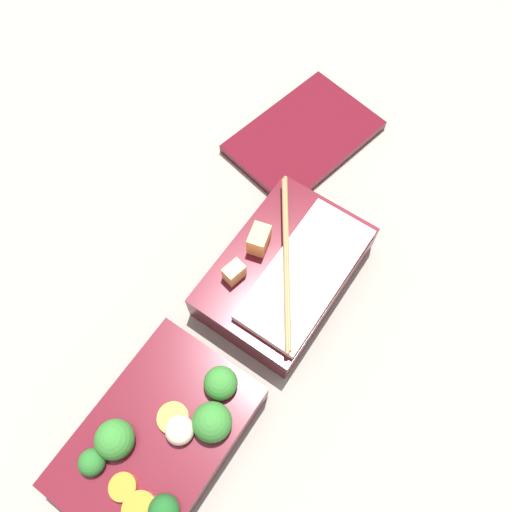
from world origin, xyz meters
The scene contains 4 objects.
ground_plane centered at (0.00, 0.00, 0.00)m, with size 3.00×3.00×0.00m, color gray.
bento_tray_vegetable centered at (-0.12, 0.00, 0.03)m, with size 0.21×0.14×0.08m.
bento_tray_rice centered at (0.11, 0.00, 0.03)m, with size 0.21×0.14×0.08m.
bento_lid centered at (0.31, 0.10, 0.01)m, with size 0.20×0.14×0.02m, color #510F19.
Camera 1 is at (-0.10, -0.11, 0.58)m, focal length 35.00 mm.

